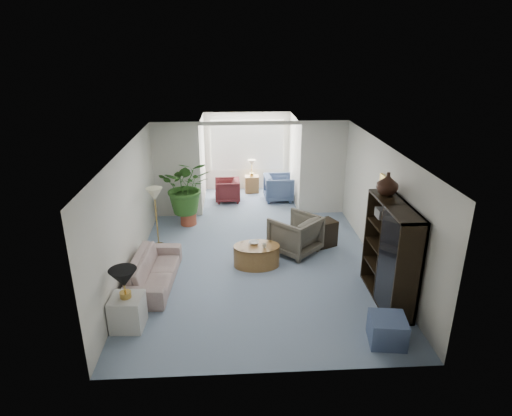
{
  "coord_description": "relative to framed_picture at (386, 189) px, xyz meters",
  "views": [
    {
      "loc": [
        -0.49,
        -7.82,
        4.34
      ],
      "look_at": [
        0.0,
        0.6,
        1.1
      ],
      "focal_mm": 30.36,
      "sensor_mm": 36.0,
      "label": 1
    }
  ],
  "objects": [
    {
      "name": "window_pane",
      "position": [
        -2.46,
        5.28,
        -0.3
      ],
      "size": [
        2.2,
        0.02,
        1.5
      ],
      "primitive_type": "cube",
      "color": "white"
    },
    {
      "name": "house_plant",
      "position": [
        -4.07,
        2.51,
        -0.69
      ],
      "size": [
        1.25,
        1.08,
        1.39
      ],
      "primitive_type": "imported",
      "color": "#2F6021",
      "rests_on": "plant_pot"
    },
    {
      "name": "back_header",
      "position": [
        -2.46,
        3.1,
        0.75
      ],
      "size": [
        2.6,
        0.12,
        0.1
      ],
      "primitive_type": "cube",
      "color": "beige",
      "rests_on": "back_pier_left"
    },
    {
      "name": "end_table",
      "position": [
        -4.67,
        -1.71,
        -1.42
      ],
      "size": [
        0.53,
        0.53,
        0.55
      ],
      "primitive_type": "cube",
      "rotation": [
        0.0,
        0.0,
        -0.06
      ],
      "color": "beige",
      "rests_on": "ground"
    },
    {
      "name": "table_lamp",
      "position": [
        -4.67,
        -1.71,
        -0.8
      ],
      "size": [
        0.44,
        0.44,
        0.3
      ],
      "primitive_type": "cone",
      "color": "black",
      "rests_on": "end_table"
    },
    {
      "name": "sunroom_table",
      "position": [
        -2.34,
        4.94,
        -1.44
      ],
      "size": [
        0.43,
        0.34,
        0.51
      ],
      "primitive_type": "cube",
      "rotation": [
        0.0,
        0.0,
        0.03
      ],
      "color": "olive",
      "rests_on": "ground"
    },
    {
      "name": "entertainment_cabinet",
      "position": [
        -0.23,
        -1.15,
        -0.79
      ],
      "size": [
        0.44,
        1.64,
        1.82
      ],
      "primitive_type": "cube",
      "color": "black",
      "rests_on": "ground"
    },
    {
      "name": "back_pier_right",
      "position": [
        -0.56,
        3.1,
        -0.45
      ],
      "size": [
        1.2,
        0.12,
        2.5
      ],
      "primitive_type": "cube",
      "color": "beige",
      "rests_on": "ground"
    },
    {
      "name": "coffee_cup",
      "position": [
        -2.33,
        0.14,
        -1.21
      ],
      "size": [
        0.1,
        0.1,
        0.08
      ],
      "primitive_type": "imported",
      "rotation": [
        0.0,
        0.0,
        -0.13
      ],
      "color": "beige",
      "rests_on": "coffee_table"
    },
    {
      "name": "sunroom_chair_maroon",
      "position": [
        -3.09,
        4.19,
        -1.37
      ],
      "size": [
        0.74,
        0.72,
        0.65
      ],
      "primitive_type": "imported",
      "rotation": [
        0.0,
        0.0,
        -1.54
      ],
      "color": "maroon",
      "rests_on": "ground"
    },
    {
      "name": "coffee_table",
      "position": [
        -2.48,
        0.24,
        -1.47
      ],
      "size": [
        1.06,
        1.06,
        0.45
      ],
      "primitive_type": "cylinder",
      "rotation": [
        0.0,
        0.0,
        -0.13
      ],
      "color": "olive",
      "rests_on": "ground"
    },
    {
      "name": "sunroom_chair_blue",
      "position": [
        -1.59,
        4.19,
        -1.32
      ],
      "size": [
        0.85,
        0.82,
        0.75
      ],
      "primitive_type": "imported",
      "rotation": [
        0.0,
        0.0,
        1.6
      ],
      "color": "slate",
      "rests_on": "ground"
    },
    {
      "name": "ottoman",
      "position": [
        -0.62,
        -2.33,
        -1.48
      ],
      "size": [
        0.61,
        0.61,
        0.43
      ],
      "primitive_type": "cube",
      "rotation": [
        0.0,
        0.0,
        -0.15
      ],
      "color": "slate",
      "rests_on": "ground"
    },
    {
      "name": "floor_lamp",
      "position": [
        -4.64,
        1.27,
        -0.45
      ],
      "size": [
        0.36,
        0.36,
        0.28
      ],
      "primitive_type": "cone",
      "color": "beige",
      "rests_on": "ground"
    },
    {
      "name": "shelf_clutter",
      "position": [
        -0.28,
        -1.31,
        -0.46
      ],
      "size": [
        0.3,
        1.02,
        1.06
      ],
      "color": "#2F2924",
      "rests_on": "entertainment_cabinet"
    },
    {
      "name": "window_blinds",
      "position": [
        -2.46,
        5.25,
        -0.3
      ],
      "size": [
        2.2,
        0.02,
        1.5
      ],
      "primitive_type": "cube",
      "color": "white"
    },
    {
      "name": "cabinet_urn",
      "position": [
        -0.23,
        -0.65,
        0.32
      ],
      "size": [
        0.38,
        0.38,
        0.4
      ],
      "primitive_type": "imported",
      "color": "black",
      "rests_on": "entertainment_cabinet"
    },
    {
      "name": "back_pier_left",
      "position": [
        -4.36,
        3.1,
        -0.45
      ],
      "size": [
        1.2,
        0.12,
        2.5
      ],
      "primitive_type": "cube",
      "color": "beige",
      "rests_on": "ground"
    },
    {
      "name": "sunroom_floor",
      "position": [
        -2.46,
        4.2,
        -1.7
      ],
      "size": [
        2.6,
        2.6,
        0.0
      ],
      "primitive_type": "plane",
      "color": "#8A9DB7",
      "rests_on": "ground"
    },
    {
      "name": "framed_picture",
      "position": [
        0.0,
        0.0,
        0.0
      ],
      "size": [
        0.04,
        0.5,
        0.4
      ],
      "primitive_type": "cube",
      "color": "#B2A38E"
    },
    {
      "name": "sofa",
      "position": [
        -4.47,
        -0.36,
        -1.42
      ],
      "size": [
        0.87,
        1.97,
        0.56
      ],
      "primitive_type": "imported",
      "rotation": [
        0.0,
        0.0,
        1.51
      ],
      "color": "#BAAF9D",
      "rests_on": "ground"
    },
    {
      "name": "wingback_chair",
      "position": [
        -1.6,
        0.81,
        -1.28
      ],
      "size": [
        1.3,
        1.3,
        0.85
      ],
      "primitive_type": "imported",
      "rotation": [
        0.0,
        0.0,
        3.92
      ],
      "color": "#5C5648",
      "rests_on": "ground"
    },
    {
      "name": "floor",
      "position": [
        -2.46,
        0.1,
        -1.7
      ],
      "size": [
        6.0,
        6.0,
        0.0
      ],
      "primitive_type": "plane",
      "color": "#8A9DB7",
      "rests_on": "ground"
    },
    {
      "name": "side_table_dark",
      "position": [
        -0.9,
        1.11,
        -1.4
      ],
      "size": [
        0.62,
        0.57,
        0.6
      ],
      "primitive_type": "cube",
      "rotation": [
        0.0,
        0.0,
        0.43
      ],
      "color": "black",
      "rests_on": "ground"
    },
    {
      "name": "plant_pot",
      "position": [
        -4.07,
        2.51,
        -1.54
      ],
      "size": [
        0.4,
        0.4,
        0.32
      ],
      "primitive_type": "cylinder",
      "color": "#A64830",
      "rests_on": "ground"
    },
    {
      "name": "coffee_bowl",
      "position": [
        -2.53,
        0.34,
        -1.22
      ],
      "size": [
        0.24,
        0.24,
        0.05
      ],
      "primitive_type": "imported",
      "rotation": [
        0.0,
        0.0,
        -0.13
      ],
      "color": "white",
      "rests_on": "coffee_table"
    }
  ]
}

